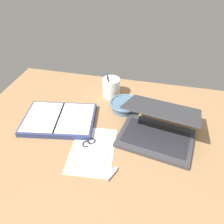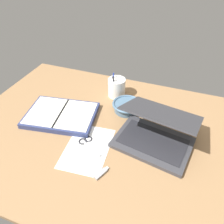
# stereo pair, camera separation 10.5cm
# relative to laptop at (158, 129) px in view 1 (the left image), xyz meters

# --- Properties ---
(desk_top) EXTENTS (1.40, 1.00, 0.02)m
(desk_top) POSITION_rel_laptop_xyz_m (-0.23, -0.02, -0.06)
(desk_top) COLOR #936D47
(desk_top) RESTS_ON ground
(laptop) EXTENTS (0.38, 0.36, 0.17)m
(laptop) POSITION_rel_laptop_xyz_m (0.00, 0.00, 0.00)
(laptop) COLOR #38383D
(laptop) RESTS_ON desk_top
(bowl) EXTENTS (0.16, 0.16, 0.05)m
(bowl) POSITION_rel_laptop_xyz_m (-0.19, 0.17, -0.02)
(bowl) COLOR slate
(bowl) RESTS_ON desk_top
(pen_cup) EXTENTS (0.10, 0.10, 0.14)m
(pen_cup) POSITION_rel_laptop_xyz_m (-0.28, 0.28, 0.00)
(pen_cup) COLOR white
(pen_cup) RESTS_ON desk_top
(planner) EXTENTS (0.38, 0.30, 0.03)m
(planner) POSITION_rel_laptop_xyz_m (-0.49, -0.00, -0.04)
(planner) COLOR navy
(planner) RESTS_ON desk_top
(scissors) EXTENTS (0.13, 0.12, 0.01)m
(scissors) POSITION_rel_laptop_xyz_m (-0.28, -0.12, -0.05)
(scissors) COLOR #B7B7BC
(scissors) RESTS_ON desk_top
(paper_sheet_front) EXTENTS (0.21, 0.29, 0.00)m
(paper_sheet_front) POSITION_rel_laptop_xyz_m (-0.27, -0.15, -0.05)
(paper_sheet_front) COLOR white
(paper_sheet_front) RESTS_ON desk_top
(usb_drive) EXTENTS (0.04, 0.07, 0.01)m
(usb_drive) POSITION_rel_laptop_xyz_m (-0.16, -0.25, -0.05)
(usb_drive) COLOR #99999E
(usb_drive) RESTS_ON desk_top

